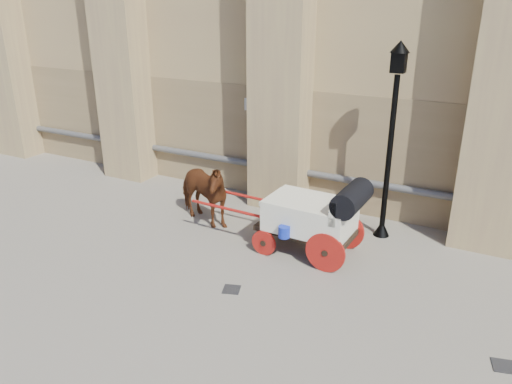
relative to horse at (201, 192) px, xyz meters
The scene contains 6 objects.
ground 2.87m from the horse, 38.01° to the right, with size 90.00×90.00×0.00m, color #6F695C.
horse is the anchor object (origin of this frame).
carriage 3.02m from the horse, ahead, with size 3.92×1.40×1.70m.
street_lamp 4.54m from the horse, 18.43° to the left, with size 0.41×0.41×4.35m.
drain_grate_near 3.21m from the horse, 46.40° to the right, with size 0.32×0.32×0.01m, color black.
drain_grate_far 7.20m from the horse, 17.62° to the right, with size 0.32×0.32×0.01m, color black.
Camera 1 is at (4.14, -7.50, 5.20)m, focal length 35.00 mm.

